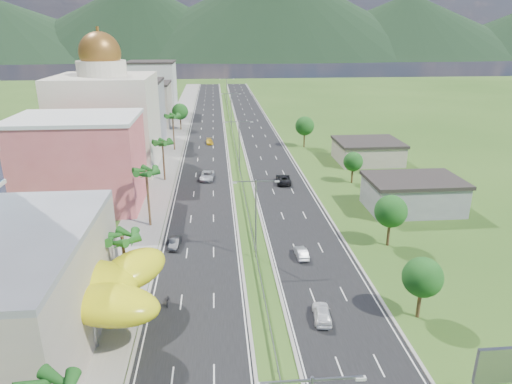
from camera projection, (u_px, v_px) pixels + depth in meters
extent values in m
plane|color=#2D5119|center=(264.00, 298.00, 52.06)|extent=(500.00, 500.00, 0.00)
cube|color=black|center=(207.00, 133.00, 135.87)|extent=(11.00, 260.00, 0.04)
cube|color=black|center=(257.00, 132.00, 137.13)|extent=(11.00, 260.00, 0.04)
cube|color=gray|center=(175.00, 133.00, 135.06)|extent=(7.00, 260.00, 0.12)
cube|color=gray|center=(235.00, 144.00, 119.41)|extent=(0.08, 216.00, 0.28)
cube|color=gray|center=(225.00, 94.00, 215.22)|extent=(0.10, 0.12, 0.70)
cube|color=gray|center=(286.00, 382.00, 24.86)|extent=(2.88, 0.12, 0.12)
cube|color=gray|center=(338.00, 378.00, 25.10)|extent=(2.88, 0.12, 0.12)
cube|color=silver|center=(361.00, 378.00, 25.24)|extent=(0.60, 0.25, 0.18)
cylinder|color=gray|center=(256.00, 220.00, 59.60)|extent=(0.20, 0.20, 11.00)
cube|color=gray|center=(244.00, 182.00, 57.70)|extent=(2.88, 0.12, 0.12)
cube|color=gray|center=(267.00, 181.00, 57.94)|extent=(2.88, 0.12, 0.12)
cube|color=silver|center=(234.00, 183.00, 57.62)|extent=(0.60, 0.25, 0.18)
cube|color=silver|center=(277.00, 181.00, 58.08)|extent=(0.60, 0.25, 0.18)
cylinder|color=gray|center=(239.00, 146.00, 97.13)|extent=(0.20, 0.20, 11.00)
cube|color=gray|center=(232.00, 122.00, 95.23)|extent=(2.88, 0.12, 0.12)
cube|color=gray|center=(246.00, 122.00, 95.47)|extent=(2.88, 0.12, 0.12)
cube|color=silver|center=(226.00, 122.00, 95.16)|extent=(0.60, 0.25, 0.18)
cube|color=silver|center=(252.00, 122.00, 95.62)|extent=(0.60, 0.25, 0.18)
cylinder|color=gray|center=(231.00, 111.00, 139.36)|extent=(0.20, 0.20, 11.00)
cube|color=gray|center=(226.00, 94.00, 137.46)|extent=(2.88, 0.12, 0.12)
cube|color=gray|center=(236.00, 94.00, 137.70)|extent=(2.88, 0.12, 0.12)
cube|color=silver|center=(222.00, 94.00, 137.39)|extent=(0.60, 0.25, 0.18)
cube|color=silver|center=(240.00, 94.00, 137.84)|extent=(0.60, 0.25, 0.18)
cylinder|color=gray|center=(227.00, 92.00, 181.58)|extent=(0.20, 0.20, 11.00)
cube|color=gray|center=(223.00, 79.00, 179.69)|extent=(2.88, 0.12, 0.12)
cube|color=gray|center=(230.00, 79.00, 179.93)|extent=(2.88, 0.12, 0.12)
cube|color=silver|center=(220.00, 79.00, 179.61)|extent=(0.60, 0.25, 0.18)
cube|color=silver|center=(234.00, 79.00, 180.07)|extent=(0.60, 0.25, 0.18)
cylinder|color=gray|center=(37.00, 304.00, 47.50)|extent=(0.50, 0.50, 4.00)
cylinder|color=gray|center=(94.00, 329.00, 43.39)|extent=(0.50, 0.50, 4.00)
cylinder|color=gray|center=(39.00, 353.00, 40.24)|extent=(0.50, 0.50, 4.00)
cylinder|color=gray|center=(125.00, 299.00, 48.25)|extent=(0.50, 0.50, 4.00)
cube|color=#D8585E|center=(80.00, 164.00, 77.22)|extent=(20.00, 15.00, 15.00)
cube|color=beige|center=(108.00, 123.00, 97.96)|extent=(20.00, 20.00, 20.00)
cylinder|color=beige|center=(102.00, 68.00, 94.11)|extent=(10.00, 10.00, 3.00)
sphere|color=brown|center=(100.00, 53.00, 93.10)|extent=(8.40, 8.40, 8.40)
cube|color=gray|center=(132.00, 113.00, 122.18)|extent=(16.00, 15.00, 16.00)
cube|color=#A29585|center=(144.00, 106.00, 143.33)|extent=(16.00, 15.00, 13.00)
cube|color=silver|center=(153.00, 89.00, 164.07)|extent=(16.00, 15.00, 18.00)
cube|color=#D85919|center=(508.00, 365.00, 35.05)|extent=(5.20, 0.35, 3.20)
cube|color=gray|center=(413.00, 196.00, 77.03)|extent=(15.00, 10.00, 5.00)
cube|color=#A29585|center=(368.00, 152.00, 105.45)|extent=(14.00, 12.00, 4.40)
cylinder|color=#47301C|center=(125.00, 266.00, 51.38)|extent=(0.36, 0.36, 7.50)
cylinder|color=#47301C|center=(148.00, 199.00, 69.89)|extent=(0.36, 0.36, 9.00)
cylinder|color=#47301C|center=(164.00, 161.00, 91.64)|extent=(0.36, 0.36, 8.00)
cylinder|color=#47301C|center=(174.00, 133.00, 114.97)|extent=(0.36, 0.36, 8.80)
cylinder|color=#47301C|center=(181.00, 122.00, 139.08)|extent=(0.40, 0.40, 4.90)
sphere|color=#1E5A1C|center=(180.00, 112.00, 138.02)|extent=(4.90, 4.90, 4.90)
cylinder|color=#47301C|center=(419.00, 300.00, 48.00)|extent=(0.40, 0.40, 4.20)
sphere|color=#1E5A1C|center=(423.00, 277.00, 47.10)|extent=(4.20, 4.20, 4.20)
cylinder|color=#47301C|center=(389.00, 231.00, 64.15)|extent=(0.40, 0.40, 4.55)
sphere|color=#1E5A1C|center=(391.00, 211.00, 63.17)|extent=(4.55, 4.55, 4.55)
cylinder|color=#47301C|center=(352.00, 174.00, 90.79)|extent=(0.40, 0.40, 3.85)
sphere|color=#1E5A1C|center=(353.00, 162.00, 89.96)|extent=(3.85, 3.85, 3.85)
cylinder|color=#47301C|center=(304.00, 138.00, 118.43)|extent=(0.40, 0.40, 4.90)
sphere|color=#1E5A1C|center=(305.00, 126.00, 117.38)|extent=(4.90, 4.90, 4.90)
imported|color=black|center=(175.00, 243.00, 64.11)|extent=(1.75, 4.05, 1.30)
imported|color=#B6B8BE|center=(207.00, 176.00, 93.08)|extent=(3.14, 5.89, 1.58)
imported|color=gold|center=(209.00, 142.00, 122.38)|extent=(2.06, 4.35, 1.22)
imported|color=white|center=(322.00, 313.00, 47.97)|extent=(2.24, 4.58, 1.51)
imported|color=#B8BAC0|center=(301.00, 253.00, 61.20)|extent=(1.50, 3.99, 1.30)
imported|color=black|center=(283.00, 179.00, 90.88)|extent=(3.12, 6.11, 1.65)
imported|color=black|center=(168.00, 299.00, 50.67)|extent=(0.69, 2.07, 1.31)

